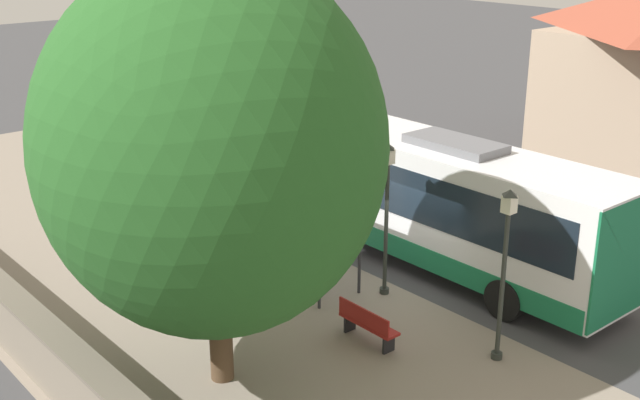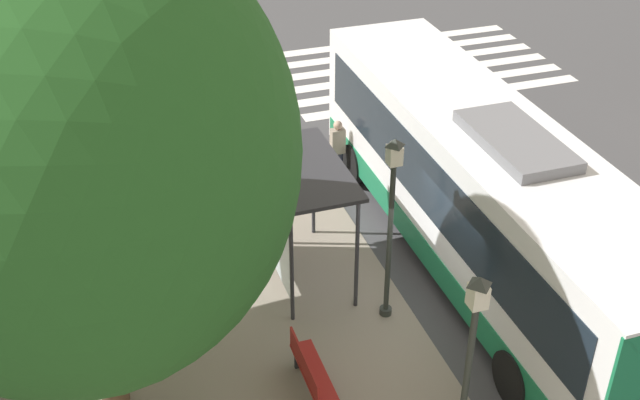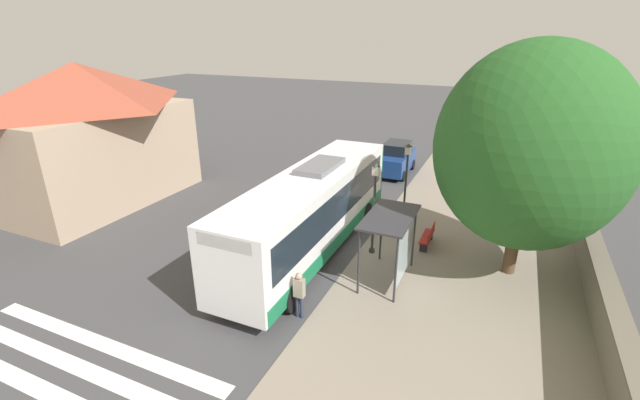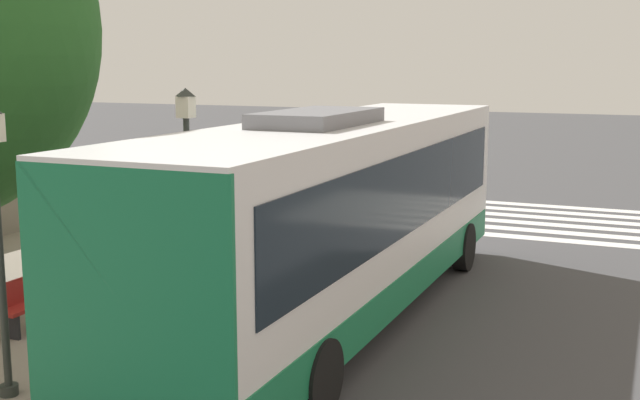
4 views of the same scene
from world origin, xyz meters
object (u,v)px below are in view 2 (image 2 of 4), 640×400
object	(u,v)px
street_lamp_far	(469,363)
shade_tree	(69,152)
bus	(483,192)
pedestrian	(338,146)
bus_shelter	(295,188)
bench	(311,372)
street_lamp_near	(391,216)

from	to	relation	value
street_lamp_far	shade_tree	size ratio (longest dim) A/B	0.45
bus	shade_tree	size ratio (longest dim) A/B	1.37
bus	pedestrian	xyz separation A→B (m)	(-1.57, 4.28, -0.89)
bus_shelter	shade_tree	distance (m)	5.43
bench	street_lamp_far	bearing A→B (deg)	-54.65
bench	street_lamp_near	world-z (taller)	street_lamp_near
bench	street_lamp_far	xyz separation A→B (m)	(1.63, -2.29, 1.81)
bus_shelter	street_lamp_far	bearing A→B (deg)	-80.99
bus	bus_shelter	size ratio (longest dim) A/B	3.90
pedestrian	bench	size ratio (longest dim) A/B	1.06
bus	street_lamp_far	bearing A→B (deg)	-120.88
street_lamp_near	pedestrian	bearing A→B (deg)	81.05
bench	street_lamp_near	distance (m)	3.12
shade_tree	pedestrian	bearing A→B (deg)	43.52
bus	bench	xyz separation A→B (m)	(-4.39, -2.33, -1.38)
pedestrian	shade_tree	bearing A→B (deg)	-136.48
bus	street_lamp_near	world-z (taller)	street_lamp_near
bus_shelter	shade_tree	world-z (taller)	shade_tree
pedestrian	street_lamp_far	distance (m)	9.09
pedestrian	shade_tree	size ratio (longest dim) A/B	0.19
street_lamp_far	pedestrian	bearing A→B (deg)	82.35
bus	street_lamp_near	size ratio (longest dim) A/B	2.99
bus	street_lamp_far	xyz separation A→B (m)	(-2.77, -4.63, 0.43)
bus_shelter	pedestrian	xyz separation A→B (m)	(2.08, 3.35, -1.15)
bus	street_lamp_far	world-z (taller)	street_lamp_far
bus	shade_tree	distance (m)	8.36
bench	pedestrian	bearing A→B (deg)	66.89
pedestrian	street_lamp_far	xyz separation A→B (m)	(-1.20, -8.91, 1.32)
pedestrian	street_lamp_far	bearing A→B (deg)	-97.65
bus_shelter	pedestrian	size ratio (longest dim) A/B	1.82
pedestrian	shade_tree	xyz separation A→B (m)	(-6.07, -5.76, 3.94)
bus	bench	distance (m)	5.16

